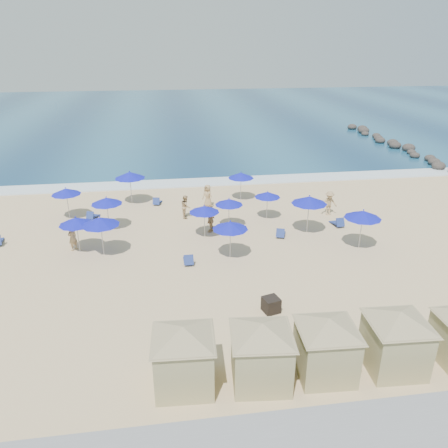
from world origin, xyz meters
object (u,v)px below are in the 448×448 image
Objects in this scene: umbrella_8 at (268,194)px; beachgoer_2 at (211,220)px; rock_jetty at (400,147)px; cabana_3 at (397,333)px; umbrella_1 at (76,221)px; umbrella_6 at (230,225)px; umbrella_0 at (66,191)px; cabana_1 at (262,345)px; beachgoer_1 at (186,206)px; umbrella_11 at (363,214)px; umbrella_10 at (309,200)px; umbrella_9 at (241,175)px; trash_bin at (271,305)px; cabana_2 at (327,339)px; umbrella_7 at (229,202)px; umbrella_5 at (204,209)px; beachgoer_0 at (72,237)px; umbrella_3 at (100,221)px; beachgoer_4 at (208,196)px; cabana_0 at (183,349)px; umbrella_2 at (106,201)px; beachgoer_3 at (329,203)px; umbrella_4 at (130,175)px.

beachgoer_2 is at bearing -157.00° from umbrella_8.
cabana_3 is (-19.02, -34.29, 1.26)m from rock_jetty.
rock_jetty is 39.48m from umbrella_1.
rock_jetty is 11.33× the size of umbrella_6.
umbrella_8 is (14.00, -2.05, -0.22)m from umbrella_0.
cabana_1 is 16.91m from beachgoer_1.
umbrella_6 reaches higher than umbrella_8.
beachgoer_2 is (8.18, 1.82, -1.18)m from umbrella_1.
umbrella_11 is at bearing -123.26° from rock_jetty.
umbrella_10 is 1.60× the size of beachgoer_1.
umbrella_8 reaches higher than beachgoer_2.
umbrella_0 is 13.05m from umbrella_9.
trash_bin is 11.77m from umbrella_8.
cabana_2 is 2.06× the size of umbrella_7.
cabana_2 is at bearing -76.36° from umbrella_5.
beachgoer_0 is (-9.87, -2.05, -1.03)m from umbrella_7.
umbrella_3 is at bearing -159.46° from umbrella_7.
cabana_2 is at bearing -105.48° from umbrella_10.
umbrella_8 is (2.94, 1.27, -0.06)m from umbrella_7.
beachgoer_1 is (-0.99, 3.55, -1.09)m from umbrella_5.
umbrella_9 reaches higher than rock_jetty.
umbrella_0 is 10.16m from beachgoer_4.
rock_jetty is 5.89× the size of cabana_0.
umbrella_6 is at bearing -13.01° from umbrella_1.
cabana_2 is at bearing -78.61° from umbrella_6.
umbrella_2 is 1.01× the size of umbrella_9.
cabana_2 reaches higher than beachgoer_1.
umbrella_2 is at bearing -107.71° from beachgoer_4.
cabana_0 is 1.72× the size of umbrella_10.
beachgoer_3 is (8.63, 15.83, -0.73)m from cabana_1.
umbrella_5 reaches higher than rock_jetty.
cabana_1 is at bearing -58.97° from umbrella_3.
cabana_2 reaches higher than beachgoer_4.
trash_bin is at bearing -127.27° from rock_jetty.
umbrella_0 is 1.00× the size of umbrella_2.
beachgoer_3 is (11.44, 15.63, -0.73)m from cabana_0.
umbrella_6 is 4.44m from umbrella_7.
umbrella_8 reaches higher than beachgoer_1.
umbrella_6 is at bearing 40.81° from beachgoer_2.
cabana_2 is 15.82m from umbrella_8.
beachgoer_0 is at bearing 153.36° from umbrella_3.
beachgoer_0 is (-8.81, 12.46, -0.80)m from cabana_1.
rock_jetty is 12.85× the size of umbrella_8.
trash_bin is at bearing -65.71° from umbrella_4.
umbrella_0 is 0.88× the size of umbrella_4.
umbrella_11 is at bearing -47.87° from umbrella_10.
rock_jetty is 33.96m from umbrella_6.
umbrella_0 is 18.77m from beachgoer_3.
umbrella_5 is 6.81m from umbrella_10.
umbrella_4 is (-5.72, 20.33, 0.66)m from cabana_1.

